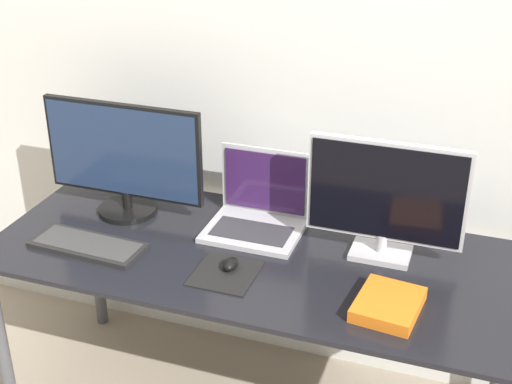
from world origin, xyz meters
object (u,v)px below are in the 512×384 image
monitor_left (124,159)px  laptop (258,210)px  keyboard (88,245)px  mouse (231,264)px  book (388,305)px  monitor_right (386,198)px

monitor_left → laptop: (0.49, 0.05, -0.15)m
keyboard → mouse: bearing=2.9°
monitor_left → book: bearing=-16.4°
monitor_left → laptop: size_ratio=1.83×
mouse → book: (0.51, -0.05, -0.00)m
laptop → mouse: 0.31m
monitor_left → laptop: bearing=6.0°
laptop → book: (0.52, -0.35, -0.05)m
monitor_left → book: (1.02, -0.30, -0.19)m
monitor_left → laptop: monitor_left is taller
monitor_right → laptop: (-0.45, 0.05, -0.15)m
monitor_left → monitor_right: size_ratio=1.18×
laptop → keyboard: bearing=-146.7°
monitor_right → keyboard: monitor_right is taller
keyboard → mouse: mouse is taller
monitor_right → mouse: monitor_right is taller
laptop → mouse: size_ratio=4.55×
monitor_right → mouse: size_ratio=7.06×
laptop → monitor_left: bearing=-174.0°
book → laptop: bearing=146.2°
monitor_right → mouse: (-0.44, -0.25, -0.19)m
monitor_right → book: bearing=-75.8°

